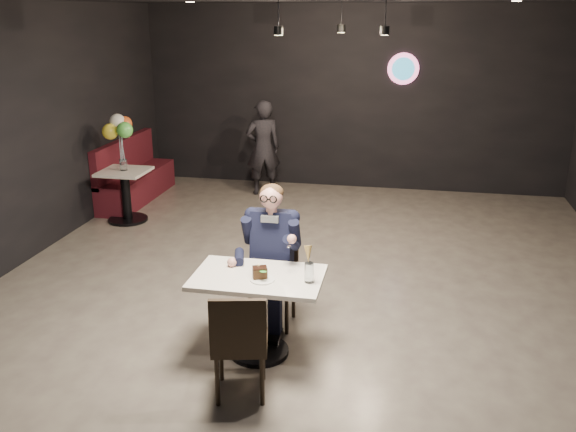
% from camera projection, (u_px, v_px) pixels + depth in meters
% --- Properties ---
extents(floor, '(9.00, 9.00, 0.00)m').
position_uv_depth(floor, '(306.00, 301.00, 6.37)').
color(floor, gray).
rests_on(floor, ground).
extents(wall_sign, '(0.50, 0.06, 0.50)m').
position_uv_depth(wall_sign, '(403.00, 69.00, 9.73)').
color(wall_sign, pink).
rests_on(wall_sign, floor).
extents(pendant_lights, '(1.40, 1.20, 0.36)m').
position_uv_depth(pendant_lights, '(336.00, 11.00, 7.31)').
color(pendant_lights, black).
rests_on(pendant_lights, floor).
extents(main_table, '(1.10, 0.70, 0.75)m').
position_uv_depth(main_table, '(259.00, 315.00, 5.27)').
color(main_table, white).
rests_on(main_table, floor).
extents(chair_far, '(0.42, 0.46, 0.92)m').
position_uv_depth(chair_far, '(273.00, 280.00, 5.76)').
color(chair_far, black).
rests_on(chair_far, floor).
extents(chair_near, '(0.51, 0.54, 0.92)m').
position_uv_depth(chair_near, '(240.00, 341.00, 4.70)').
color(chair_near, black).
rests_on(chair_near, floor).
extents(seated_man, '(0.60, 0.80, 1.44)m').
position_uv_depth(seated_man, '(272.00, 254.00, 5.68)').
color(seated_man, black).
rests_on(seated_man, floor).
extents(dessert_plate, '(0.21, 0.21, 0.01)m').
position_uv_depth(dessert_plate, '(262.00, 280.00, 5.06)').
color(dessert_plate, white).
rests_on(dessert_plate, main_table).
extents(cake_slice, '(0.14, 0.13, 0.08)m').
position_uv_depth(cake_slice, '(260.00, 273.00, 5.07)').
color(cake_slice, black).
rests_on(cake_slice, dessert_plate).
extents(mint_leaf, '(0.06, 0.04, 0.01)m').
position_uv_depth(mint_leaf, '(263.00, 272.00, 5.00)').
color(mint_leaf, green).
rests_on(mint_leaf, cake_slice).
extents(sundae_glass, '(0.08, 0.08, 0.17)m').
position_uv_depth(sundae_glass, '(309.00, 273.00, 5.00)').
color(sundae_glass, silver).
rests_on(sundae_glass, main_table).
extents(wafer_cone, '(0.08, 0.08, 0.14)m').
position_uv_depth(wafer_cone, '(308.00, 254.00, 4.95)').
color(wafer_cone, tan).
rests_on(wafer_cone, sundae_glass).
extents(booth_bench, '(0.49, 1.96, 0.98)m').
position_uv_depth(booth_bench, '(136.00, 170.00, 9.63)').
color(booth_bench, '#3F0D16').
rests_on(booth_bench, floor).
extents(side_table, '(0.64, 0.64, 0.80)m').
position_uv_depth(side_table, '(126.00, 194.00, 8.67)').
color(side_table, white).
rests_on(side_table, floor).
extents(balloon_vase, '(0.10, 0.10, 0.16)m').
position_uv_depth(balloon_vase, '(123.00, 165.00, 8.54)').
color(balloon_vase, silver).
rests_on(balloon_vase, side_table).
extents(balloon_bunch, '(0.40, 0.40, 0.66)m').
position_uv_depth(balloon_bunch, '(121.00, 136.00, 8.41)').
color(balloon_bunch, yellow).
rests_on(balloon_bunch, balloon_vase).
extents(passerby, '(0.66, 0.56, 1.54)m').
position_uv_depth(passerby, '(263.00, 148.00, 9.87)').
color(passerby, black).
rests_on(passerby, floor).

